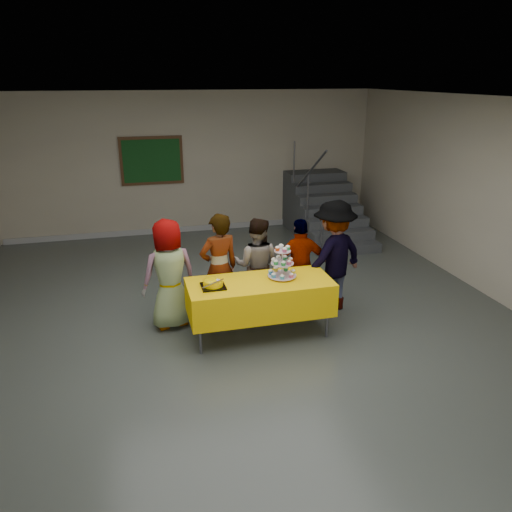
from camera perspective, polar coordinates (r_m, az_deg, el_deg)
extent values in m
plane|color=#4C514C|center=(6.72, -1.05, -9.25)|extent=(10.00, 10.00, 0.00)
cube|color=#AEA48C|center=(10.94, -7.32, 10.43)|extent=(8.00, 0.04, 3.00)
cube|color=silver|center=(5.88, -1.25, 17.22)|extent=(8.00, 10.00, 0.04)
cube|color=#999999|center=(11.25, -6.99, 3.17)|extent=(7.90, 0.03, 0.12)
cylinder|color=#595960|center=(6.23, -6.43, -8.10)|extent=(0.04, 0.04, 0.73)
cylinder|color=#595960|center=(6.63, 8.17, -6.36)|extent=(0.04, 0.04, 0.73)
cylinder|color=#595960|center=(6.74, -7.16, -5.84)|extent=(0.04, 0.04, 0.73)
cylinder|color=#595960|center=(7.11, 6.40, -4.37)|extent=(0.04, 0.04, 0.73)
cube|color=#595960|center=(6.47, 0.44, -3.17)|extent=(1.80, 0.70, 0.02)
cube|color=#FFC405|center=(6.55, 0.44, -4.70)|extent=(1.88, 0.78, 0.44)
cylinder|color=silver|center=(6.59, 2.99, -2.41)|extent=(0.18, 0.18, 0.01)
cylinder|color=silver|center=(6.52, 3.02, -0.74)|extent=(0.02, 0.02, 0.42)
cylinder|color=silver|center=(6.58, 2.99, -2.21)|extent=(0.38, 0.38, 0.01)
cylinder|color=silver|center=(6.52, 3.02, -0.82)|extent=(0.30, 0.30, 0.01)
cylinder|color=silver|center=(6.46, 3.05, 0.59)|extent=(0.22, 0.22, 0.01)
cube|color=black|center=(6.31, -4.92, -3.47)|extent=(0.30, 0.30, 0.02)
cylinder|color=#FFCC00|center=(6.30, -4.94, -3.10)|extent=(0.25, 0.25, 0.07)
ellipsoid|color=#FFCC00|center=(6.28, -4.95, -2.80)|extent=(0.25, 0.25, 0.05)
ellipsoid|color=white|center=(6.25, -4.49, -2.74)|extent=(0.08, 0.08, 0.02)
cube|color=silver|center=(6.15, -4.93, -3.13)|extent=(0.30, 0.16, 0.04)
imported|color=#5D5C65|center=(6.81, -9.88, -2.07)|extent=(0.84, 0.66, 1.52)
imported|color=slate|center=(6.88, -4.23, -1.41)|extent=(0.65, 0.51, 1.56)
imported|color=slate|center=(7.19, 0.07, -1.05)|extent=(0.84, 0.77, 1.41)
imported|color=slate|center=(7.19, 5.11, -1.15)|extent=(0.84, 0.38, 1.40)
imported|color=slate|center=(7.26, 8.84, -0.06)|extent=(1.22, 0.97, 1.65)
cube|color=#424447|center=(9.91, 10.49, 0.83)|extent=(1.30, 0.30, 0.18)
cube|color=#424447|center=(10.14, 9.83, 1.85)|extent=(1.30, 0.30, 0.36)
cube|color=#424447|center=(10.37, 9.19, 2.82)|extent=(1.30, 0.30, 0.54)
cube|color=#424447|center=(10.61, 8.58, 3.75)|extent=(1.30, 0.30, 0.72)
cube|color=#424447|center=(10.85, 8.00, 4.64)|extent=(1.30, 0.30, 0.90)
cube|color=#424447|center=(11.10, 7.44, 5.49)|extent=(1.30, 0.30, 1.08)
cube|color=#424447|center=(11.35, 6.90, 6.30)|extent=(1.30, 0.30, 1.26)
cube|color=#424447|center=(11.62, 6.37, 6.65)|extent=(1.30, 0.30, 1.26)
cylinder|color=#595960|center=(9.52, 7.47, 2.49)|extent=(0.04, 0.04, 0.90)
cylinder|color=#595960|center=(10.10, 5.93, 6.74)|extent=(0.04, 0.04, 0.90)
cylinder|color=#595960|center=(10.83, 4.37, 10.60)|extent=(0.04, 0.04, 0.90)
cylinder|color=#595960|center=(10.05, 5.92, 9.30)|extent=(0.04, 1.85, 1.20)
cube|color=#472B16|center=(10.83, -11.83, 10.61)|extent=(1.30, 0.04, 1.00)
cube|color=#17491B|center=(10.80, -11.82, 10.59)|extent=(1.18, 0.02, 0.88)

